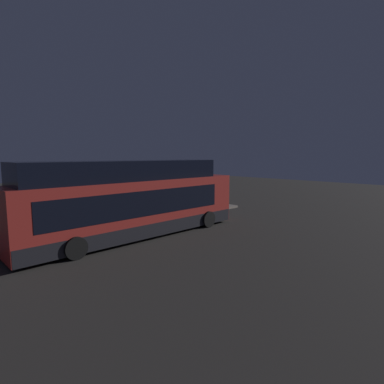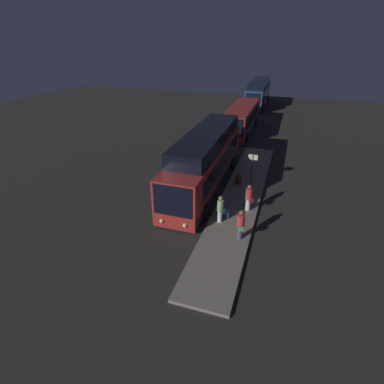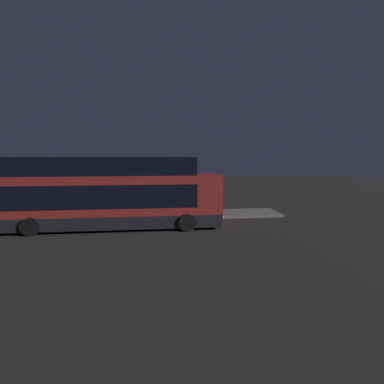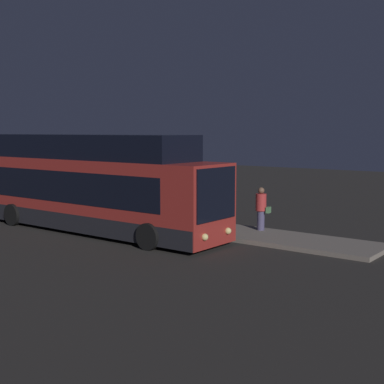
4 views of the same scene
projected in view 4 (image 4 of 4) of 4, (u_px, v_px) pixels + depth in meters
ground at (111, 234)px, 21.69m from camera, size 80.00×80.00×0.00m
platform at (158, 222)px, 23.96m from camera, size 20.00×2.59×0.16m
bus_lead at (91, 188)px, 22.13m from camera, size 12.54×2.84×4.00m
passenger_boarding at (216, 209)px, 21.16m from camera, size 0.61×0.64×1.69m
passenger_waiting at (261, 207)px, 21.49m from camera, size 0.66×0.51×1.74m
passenger_with_bags at (199, 201)px, 23.32m from camera, size 0.68×0.65×1.75m
suitcase at (208, 221)px, 21.80m from camera, size 0.34×0.26×0.93m
sign_post at (134, 184)px, 25.13m from camera, size 0.10×0.65×2.43m
trash_bin at (120, 211)px, 24.56m from camera, size 0.44×0.44×0.65m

